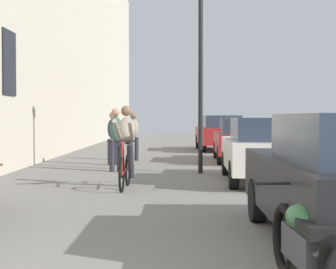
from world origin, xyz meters
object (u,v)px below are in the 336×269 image
object	(u,v)px
pedestrian_near	(116,136)
parked_car_second	(264,149)
cyclist_on_bicycle	(126,149)
parked_car_fourth	(220,132)
pedestrian_mid	(113,135)
street_lamp	(201,54)
pedestrian_far	(134,134)
parked_motorcycle	(307,246)
parked_car_third	(241,139)

from	to	relation	value
pedestrian_near	parked_car_second	distance (m)	4.30
cyclist_on_bicycle	parked_car_fourth	bearing A→B (deg)	76.81
pedestrian_mid	parked_car_second	bearing A→B (deg)	-48.19
street_lamp	pedestrian_mid	bearing A→B (deg)	135.97
parked_car_second	pedestrian_far	bearing A→B (deg)	119.34
cyclist_on_bicycle	parked_car_second	world-z (taller)	cyclist_on_bicycle
pedestrian_far	parked_car_second	xyz separation A→B (m)	(3.43, -6.09, -0.16)
pedestrian_far	street_lamp	distance (m)	5.16
pedestrian_near	pedestrian_mid	size ratio (longest dim) A/B	1.04
pedestrian_near	pedestrian_mid	xyz separation A→B (m)	(-0.32, 2.07, -0.04)
pedestrian_far	parked_car_second	world-z (taller)	pedestrian_far
cyclist_on_bicycle	pedestrian_near	world-z (taller)	cyclist_on_bicycle
pedestrian_far	cyclist_on_bicycle	bearing A→B (deg)	-86.93
pedestrian_mid	parked_motorcycle	xyz separation A→B (m)	(3.03, -12.27, -0.52)
pedestrian_mid	parked_car_fourth	world-z (taller)	pedestrian_mid
cyclist_on_bicycle	pedestrian_near	size ratio (longest dim) A/B	1.03
parked_motorcycle	parked_car_fourth	bearing A→B (deg)	87.57
pedestrian_near	street_lamp	world-z (taller)	street_lamp
cyclist_on_bicycle	street_lamp	bearing A→B (deg)	59.96
cyclist_on_bicycle	parked_car_second	xyz separation A→B (m)	(3.04, 1.01, -0.05)
pedestrian_near	pedestrian_far	bearing A→B (deg)	87.11
street_lamp	parked_car_second	size ratio (longest dim) A/B	1.18
parked_car_fourth	parked_car_third	bearing A→B (deg)	-87.61
pedestrian_far	parked_car_second	size ratio (longest dim) A/B	0.39
street_lamp	parked_car_fourth	world-z (taller)	street_lamp
parked_motorcycle	street_lamp	bearing A→B (deg)	92.62
pedestrian_near	parked_car_third	xyz separation A→B (m)	(3.78, 3.39, -0.22)
street_lamp	pedestrian_near	bearing A→B (deg)	169.53
parked_car_fourth	parked_motorcycle	distance (m)	19.52
street_lamp	pedestrian_far	bearing A→B (deg)	116.31
pedestrian_near	parked_car_fourth	xyz separation A→B (m)	(3.54, 9.30, -0.17)
street_lamp	parked_car_fourth	distance (m)	10.07
pedestrian_mid	parked_car_fourth	bearing A→B (deg)	61.94
pedestrian_near	pedestrian_mid	bearing A→B (deg)	98.69
cyclist_on_bicycle	pedestrian_mid	bearing A→B (deg)	99.33
parked_car_fourth	parked_motorcycle	world-z (taller)	parked_car_fourth
pedestrian_mid	parked_motorcycle	bearing A→B (deg)	-76.14
pedestrian_near	pedestrian_mid	distance (m)	2.10
parked_car_second	parked_car_third	size ratio (longest dim) A/B	1.02
pedestrian_mid	pedestrian_far	xyz separation A→B (m)	(0.51, 1.70, -0.01)
parked_car_third	parked_motorcycle	size ratio (longest dim) A/B	1.90
cyclist_on_bicycle	street_lamp	distance (m)	4.08
parked_car_second	pedestrian_near	bearing A→B (deg)	147.28
pedestrian_mid	parked_car_third	bearing A→B (deg)	17.74
pedestrian_mid	parked_car_fourth	xyz separation A→B (m)	(3.85, 7.23, -0.12)
pedestrian_mid	parked_motorcycle	world-z (taller)	pedestrian_mid
parked_car_second	parked_motorcycle	world-z (taller)	parked_car_second
parked_motorcycle	pedestrian_mid	bearing A→B (deg)	103.86
parked_car_third	pedestrian_far	bearing A→B (deg)	173.90
street_lamp	parked_motorcycle	bearing A→B (deg)	-87.38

